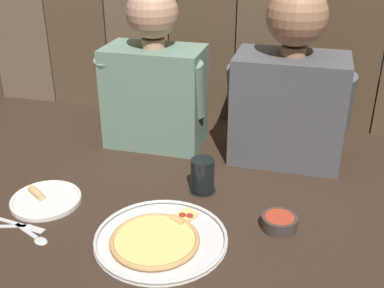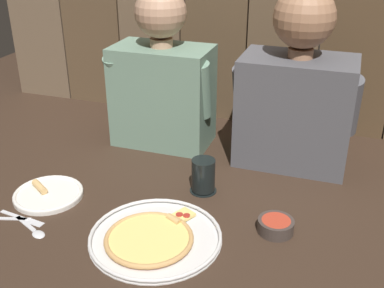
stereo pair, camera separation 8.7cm
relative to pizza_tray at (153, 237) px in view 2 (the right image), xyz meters
name	(u,v)px [view 2 (the right image)]	position (x,y,z in m)	size (l,w,h in m)	color
ground_plane	(184,215)	(0.04, 0.14, -0.01)	(3.20, 3.20, 0.00)	#332319
pizza_tray	(153,237)	(0.00, 0.00, 0.00)	(0.36, 0.36, 0.03)	silver
dinner_plate	(48,194)	(-0.39, 0.09, 0.00)	(0.21, 0.21, 0.03)	white
drinking_glass	(203,176)	(0.05, 0.28, 0.04)	(0.08, 0.08, 0.11)	black
dipping_bowl	(276,225)	(0.30, 0.14, 0.01)	(0.10, 0.10, 0.04)	#3D332D
table_fork	(6,218)	(-0.44, -0.05, -0.01)	(0.13, 0.05, 0.01)	silver
table_knife	(22,218)	(-0.39, -0.03, -0.01)	(0.16, 0.04, 0.01)	silver
table_spoon	(34,230)	(-0.33, -0.07, -0.01)	(0.13, 0.08, 0.01)	silver
diner_left	(162,74)	(-0.20, 0.57, 0.26)	(0.39, 0.21, 0.58)	slate
diner_right	(297,86)	(0.28, 0.58, 0.27)	(0.41, 0.23, 0.60)	#4C4C51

